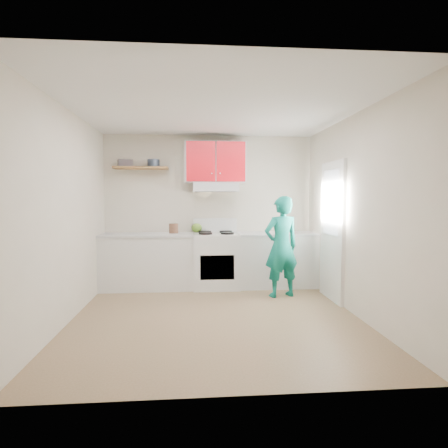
{
  "coord_description": "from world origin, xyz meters",
  "views": [
    {
      "loc": [
        -0.28,
        -4.61,
        1.51
      ],
      "look_at": [
        0.15,
        0.55,
        1.15
      ],
      "focal_mm": 29.67,
      "sensor_mm": 36.0,
      "label": 1
    }
  ],
  "objects": [
    {
      "name": "right_wall",
      "position": [
        1.8,
        0.0,
        1.3
      ],
      "size": [
        0.04,
        3.8,
        2.6
      ],
      "primitive_type": "cube",
      "color": "beige",
      "rests_on": "floor"
    },
    {
      "name": "range_hood",
      "position": [
        0.1,
        1.68,
        1.7
      ],
      "size": [
        0.76,
        0.44,
        0.15
      ],
      "primitive_type": "cube",
      "color": "silver",
      "rests_on": "back_wall"
    },
    {
      "name": "kettle",
      "position": [
        -0.22,
        1.8,
        1.0
      ],
      "size": [
        0.2,
        0.2,
        0.16
      ],
      "primitive_type": "ellipsoid",
      "rotation": [
        0.0,
        0.0,
        -0.09
      ],
      "color": "olive",
      "rests_on": "stove"
    },
    {
      "name": "floor",
      "position": [
        0.0,
        0.0,
        0.0
      ],
      "size": [
        3.8,
        3.8,
        0.0
      ],
      "primitive_type": "plane",
      "color": "brown",
      "rests_on": "ground"
    },
    {
      "name": "left_wall",
      "position": [
        -1.8,
        0.0,
        1.3
      ],
      "size": [
        0.04,
        3.8,
        2.6
      ],
      "primitive_type": "cube",
      "color": "beige",
      "rests_on": "floor"
    },
    {
      "name": "door_glass",
      "position": [
        1.75,
        0.7,
        1.45
      ],
      "size": [
        0.01,
        0.55,
        0.95
      ],
      "primitive_type": "cube",
      "color": "white",
      "rests_on": "door"
    },
    {
      "name": "silicone_mat",
      "position": [
        1.46,
        1.58,
        0.9
      ],
      "size": [
        0.29,
        0.25,
        0.01
      ],
      "primitive_type": "cube",
      "rotation": [
        0.0,
        0.0,
        0.1
      ],
      "color": "red",
      "rests_on": "counter_right"
    },
    {
      "name": "counter_right",
      "position": [
        1.14,
        1.6,
        0.45
      ],
      "size": [
        1.32,
        0.6,
        0.9
      ],
      "primitive_type": "cube",
      "color": "silver",
      "rests_on": "floor"
    },
    {
      "name": "books",
      "position": [
        -1.41,
        1.74,
        2.1
      ],
      "size": [
        0.27,
        0.23,
        0.12
      ],
      "primitive_type": "cube",
      "rotation": [
        0.0,
        0.0,
        0.34
      ],
      "color": "#473E41",
      "rests_on": "shelf"
    },
    {
      "name": "upper_cabinets",
      "position": [
        0.1,
        1.73,
        2.12
      ],
      "size": [
        1.02,
        0.33,
        0.7
      ],
      "primitive_type": "cube",
      "color": "red",
      "rests_on": "back_wall"
    },
    {
      "name": "door",
      "position": [
        1.78,
        0.7,
        1.02
      ],
      "size": [
        0.05,
        0.85,
        2.05
      ],
      "primitive_type": "cube",
      "color": "white",
      "rests_on": "floor"
    },
    {
      "name": "cutting_board",
      "position": [
        0.88,
        1.53,
        0.91
      ],
      "size": [
        0.38,
        0.32,
        0.02
      ],
      "primitive_type": "cube",
      "rotation": [
        0.0,
        0.0,
        -0.25
      ],
      "color": "olive",
      "rests_on": "counter_right"
    },
    {
      "name": "counter_left",
      "position": [
        -1.04,
        1.6,
        0.45
      ],
      "size": [
        1.52,
        0.6,
        0.9
      ],
      "primitive_type": "cube",
      "color": "silver",
      "rests_on": "floor"
    },
    {
      "name": "front_wall",
      "position": [
        0.0,
        -1.9,
        1.3
      ],
      "size": [
        3.6,
        0.04,
        2.6
      ],
      "primitive_type": "cube",
      "color": "beige",
      "rests_on": "floor"
    },
    {
      "name": "ceiling",
      "position": [
        0.0,
        0.0,
        2.6
      ],
      "size": [
        3.6,
        3.8,
        0.04
      ],
      "primitive_type": "cube",
      "color": "white",
      "rests_on": "floor"
    },
    {
      "name": "crock",
      "position": [
        -0.61,
        1.65,
        0.99
      ],
      "size": [
        0.18,
        0.18,
        0.19
      ],
      "primitive_type": "cylinder",
      "rotation": [
        0.0,
        0.0,
        -0.15
      ],
      "color": "brown",
      "rests_on": "counter_left"
    },
    {
      "name": "stove",
      "position": [
        0.1,
        1.57,
        0.46
      ],
      "size": [
        0.76,
        0.65,
        0.92
      ],
      "primitive_type": "cube",
      "color": "white",
      "rests_on": "floor"
    },
    {
      "name": "person",
      "position": [
        1.06,
        0.91,
        0.77
      ],
      "size": [
        0.64,
        0.5,
        1.54
      ],
      "primitive_type": "imported",
      "rotation": [
        0.0,
        0.0,
        3.4
      ],
      "color": "#0D7666",
      "rests_on": "floor"
    },
    {
      "name": "tin",
      "position": [
        -0.94,
        1.73,
        2.1
      ],
      "size": [
        0.27,
        0.27,
        0.12
      ],
      "primitive_type": "cylinder",
      "rotation": [
        0.0,
        0.0,
        0.43
      ],
      "color": "#333D4C",
      "rests_on": "shelf"
    },
    {
      "name": "back_wall",
      "position": [
        0.0,
        1.9,
        1.3
      ],
      "size": [
        3.6,
        0.04,
        2.6
      ],
      "primitive_type": "cube",
      "color": "beige",
      "rests_on": "floor"
    },
    {
      "name": "shelf",
      "position": [
        -1.15,
        1.75,
        2.02
      ],
      "size": [
        0.9,
        0.3,
        0.04
      ],
      "primitive_type": "cube",
      "color": "brown",
      "rests_on": "back_wall"
    }
  ]
}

